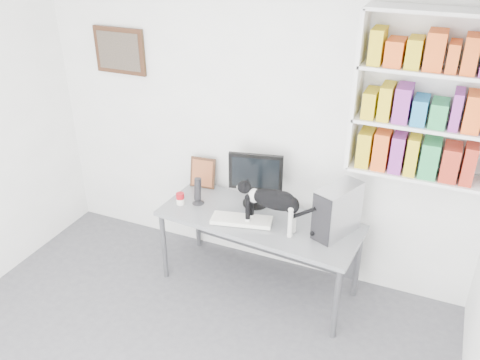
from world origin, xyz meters
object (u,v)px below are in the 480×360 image
Objects in this scene: desk at (258,253)px; speaker at (198,191)px; pc_tower at (338,210)px; cat at (272,209)px; monitor at (256,179)px; leaning_print at (203,172)px; soup_can at (180,199)px; keyboard at (242,220)px; bookshelf at (428,98)px.

desk is 0.77m from speaker.
cat is at bearing -139.69° from pc_tower.
speaker is at bearing -170.93° from monitor.
speaker reaches higher than desk.
leaning_print is 0.39m from soup_can.
pc_tower is 1.65× the size of speaker.
monitor reaches higher than keyboard.
leaning_print is (-0.58, 0.11, -0.10)m from monitor.
desk is at bearing -166.15° from bookshelf.
bookshelf is 4.16× the size of leaning_print.
bookshelf is at bearing -9.05° from monitor.
bookshelf is at bearing 25.65° from cat.
leaning_print is 0.95m from cat.
speaker is 0.17m from soup_can.
keyboard is 4.73× the size of soup_can.
speaker is 0.41× the size of cat.
bookshelf is at bearing 3.13° from speaker.
speaker reaches higher than soup_can.
leaning_print is at bearing 103.54° from speaker.
pc_tower is (0.76, -0.16, -0.04)m from monitor.
pc_tower is at bearing -4.14° from speaker.
bookshelf is 1.55m from monitor.
monitor reaches higher than cat.
pc_tower reaches higher than speaker.
pc_tower is 1.39m from soup_can.
bookshelf reaches higher than cat.
leaning_print is (-0.70, 0.33, 0.51)m from desk.
keyboard is at bearing -175.58° from cat.
leaning_print is at bearing 157.52° from cat.
monitor reaches higher than soup_can.
monitor is at bearing -176.77° from bookshelf.
soup_can is at bearing -170.01° from bookshelf.
pc_tower is 1.37m from leaning_print.
leaning_print is at bearing 159.69° from desk.
desk is 3.40× the size of keyboard.
monitor is 0.82× the size of cat.
leaning_print is at bearing -168.84° from pc_tower.
cat reaches higher than keyboard.
keyboard is at bearing -162.96° from bookshelf.
keyboard is 0.83× the size of cat.
soup_can reaches higher than keyboard.
bookshelf is at bearing 9.99° from soup_can.
pc_tower is at bearing 4.10° from soup_can.
monitor is 0.69m from soup_can.
pc_tower is 0.52m from cat.
cat is at bearing -12.75° from keyboard.
soup_can is (-0.14, -0.07, -0.07)m from speaker.
monitor is at bearing 23.03° from soup_can.
speaker is (-1.75, -0.26, -1.01)m from bookshelf.
monitor is 0.78m from pc_tower.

